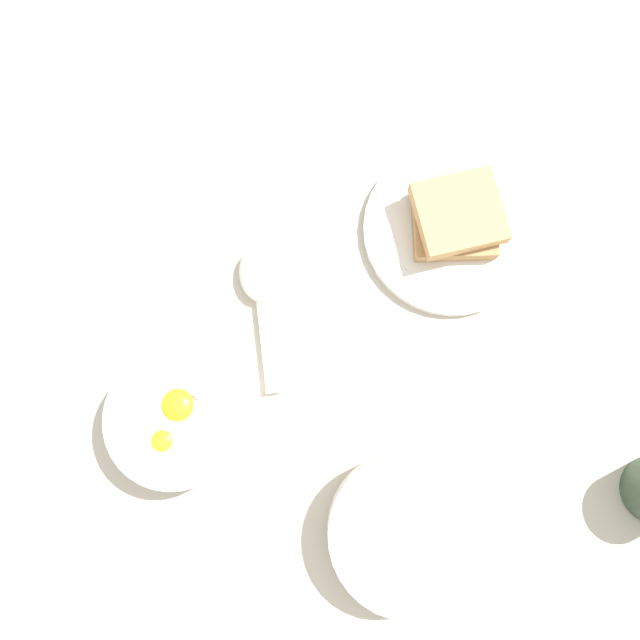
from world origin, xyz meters
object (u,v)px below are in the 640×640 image
Objects in this scene: egg_bowl at (178,419)px; toast_plate at (450,230)px; congee_bowl at (405,532)px; soup_spoon at (262,287)px; toast_sandwich at (457,218)px.

toast_plate is at bearing -74.41° from egg_bowl.
soup_spoon is at bearing 10.28° from congee_bowl.
toast_plate is at bearing 145.99° from toast_sandwich.
egg_bowl is 0.35m from toast_sandwich.
egg_bowl is at bearing 129.88° from soup_spoon.
egg_bowl is 0.25m from congee_bowl.
toast_sandwich is 0.67× the size of soup_spoon.
egg_bowl reaches higher than toast_sandwich.
soup_spoon is 0.28m from congee_bowl.
toast_sandwich is at bearing -73.97° from egg_bowl.
soup_spoon is (0.10, -0.12, -0.01)m from egg_bowl.
congee_bowl reaches higher than soup_spoon.
toast_plate is at bearing -30.84° from congee_bowl.
toast_sandwich reaches higher than soup_spoon.
toast_plate is 0.31m from congee_bowl.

